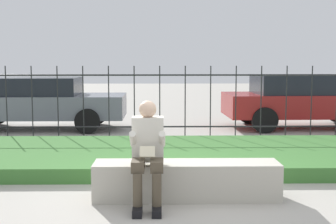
{
  "coord_description": "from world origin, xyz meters",
  "views": [
    {
      "loc": [
        -0.27,
        -5.8,
        1.75
      ],
      "look_at": [
        -0.14,
        1.41,
        0.96
      ],
      "focal_mm": 50.0,
      "sensor_mm": 36.0,
      "label": 1
    }
  ],
  "objects_px": {
    "car_parked_right": "(303,100)",
    "car_parked_left": "(37,101)",
    "stone_bench": "(186,182)",
    "person_seated_reader": "(148,149)"
  },
  "relations": [
    {
      "from": "stone_bench",
      "to": "car_parked_left",
      "type": "xyz_separation_m",
      "value": [
        -3.5,
        6.17,
        0.5
      ]
    },
    {
      "from": "stone_bench",
      "to": "person_seated_reader",
      "type": "relative_size",
      "value": 1.85
    },
    {
      "from": "stone_bench",
      "to": "car_parked_right",
      "type": "xyz_separation_m",
      "value": [
        3.41,
        6.29,
        0.53
      ]
    },
    {
      "from": "stone_bench",
      "to": "car_parked_right",
      "type": "relative_size",
      "value": 0.56
    },
    {
      "from": "person_seated_reader",
      "to": "car_parked_right",
      "type": "xyz_separation_m",
      "value": [
        3.89,
        6.57,
        0.04
      ]
    },
    {
      "from": "person_seated_reader",
      "to": "car_parked_right",
      "type": "relative_size",
      "value": 0.3
    },
    {
      "from": "car_parked_right",
      "to": "car_parked_left",
      "type": "xyz_separation_m",
      "value": [
        -6.9,
        -0.12,
        -0.03
      ]
    },
    {
      "from": "person_seated_reader",
      "to": "car_parked_right",
      "type": "distance_m",
      "value": 7.64
    },
    {
      "from": "stone_bench",
      "to": "car_parked_right",
      "type": "height_order",
      "value": "car_parked_right"
    },
    {
      "from": "person_seated_reader",
      "to": "car_parked_left",
      "type": "relative_size",
      "value": 0.29
    }
  ]
}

